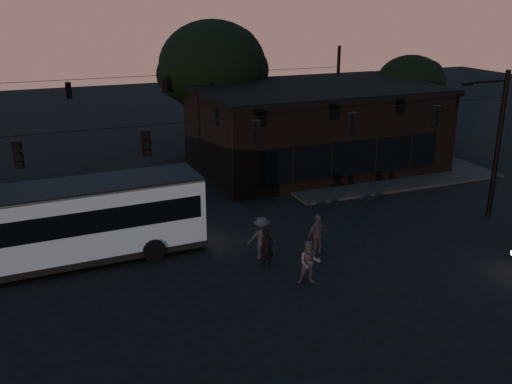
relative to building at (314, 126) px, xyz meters
name	(u,v)px	position (x,y,z in m)	size (l,w,h in m)	color
ground	(296,299)	(-9.00, -15.97, -2.71)	(120.00, 120.00, 0.00)	black
sidewalk_far_right	(366,167)	(3.00, -1.97, -2.63)	(14.00, 10.00, 0.15)	black
building	(314,126)	(0.00, 0.00, 0.00)	(15.40, 10.41, 5.40)	black
tree_behind	(213,66)	(-5.00, 6.03, 3.48)	(7.60, 7.60, 9.43)	black
tree_right	(410,85)	(9.00, 2.03, 1.93)	(5.20, 5.20, 6.86)	black
signal_rig_near	(256,159)	(-9.00, -11.97, 1.74)	(26.24, 0.30, 7.50)	black
signal_rig_far	(165,103)	(-9.00, 4.03, 1.50)	(26.24, 0.30, 7.50)	black
bus	(59,221)	(-16.85, -9.47, -0.79)	(12.21, 3.38, 3.41)	#9DB9C9
pedestrian_a	(267,249)	(-9.04, -13.27, -1.78)	(0.67, 0.44, 1.85)	black
pedestrian_b	(309,263)	(-7.96, -15.01, -1.81)	(0.87, 0.68, 1.79)	#453E3F
pedestrian_c	(318,234)	(-6.34, -12.63, -1.79)	(1.08, 0.45, 1.84)	#362C36
pedestrian_d	(262,238)	(-8.83, -12.21, -1.75)	(1.24, 0.71, 1.92)	black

